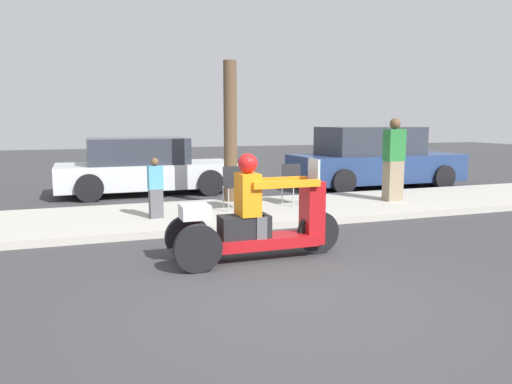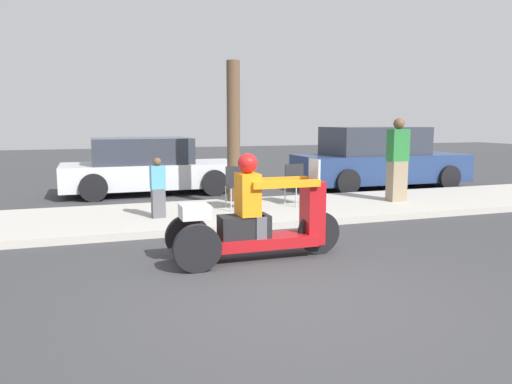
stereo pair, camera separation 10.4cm
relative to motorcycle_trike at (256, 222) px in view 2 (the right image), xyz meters
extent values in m
plane|color=#38383A|center=(-0.09, -1.57, -0.51)|extent=(60.00, 60.00, 0.00)
cube|color=#B2ADA3|center=(-0.09, 3.03, -0.45)|extent=(28.00, 2.80, 0.12)
cylinder|color=black|center=(0.91, 0.00, -0.21)|extent=(0.59, 0.10, 0.59)
cylinder|color=black|center=(-0.85, -0.31, -0.21)|extent=(0.59, 0.10, 0.59)
cylinder|color=black|center=(-0.85, 0.31, -0.21)|extent=(0.59, 0.10, 0.59)
cube|color=#AD1419|center=(0.00, 0.00, -0.27)|extent=(1.64, 0.44, 0.15)
cube|color=black|center=(-0.16, 0.00, -0.05)|extent=(0.66, 0.34, 0.29)
cube|color=#AD1419|center=(0.81, 0.00, 0.09)|extent=(0.24, 0.34, 0.86)
cube|color=silver|center=(0.83, 0.00, 0.66)|extent=(0.03, 0.31, 0.30)
cube|color=silver|center=(-0.82, 0.00, 0.19)|extent=(0.36, 0.34, 0.18)
cube|color=orange|center=(-0.11, 0.00, 0.38)|extent=(0.26, 0.38, 0.55)
sphere|color=red|center=(-0.11, 0.00, 0.78)|extent=(0.26, 0.26, 0.26)
cube|color=#515156|center=(0.02, -0.12, -0.05)|extent=(0.14, 0.14, 0.29)
cube|color=#515156|center=(0.02, 0.12, -0.05)|extent=(0.14, 0.14, 0.29)
cube|color=orange|center=(0.35, -0.20, 0.51)|extent=(0.93, 0.09, 0.09)
cube|color=orange|center=(0.35, 0.20, 0.51)|extent=(0.93, 0.09, 0.09)
cube|color=#515156|center=(-0.91, 2.71, -0.13)|extent=(0.24, 0.17, 0.52)
cube|color=#4C99B7|center=(-0.91, 2.71, 0.34)|extent=(0.27, 0.18, 0.41)
sphere|color=brown|center=(-0.91, 2.71, 0.61)|extent=(0.14, 0.14, 0.14)
cube|color=gray|center=(4.19, 2.97, 0.04)|extent=(0.40, 0.28, 0.86)
cube|color=#267233|center=(4.19, 2.97, 0.81)|extent=(0.44, 0.28, 0.68)
sphere|color=brown|center=(4.19, 2.97, 1.26)|extent=(0.23, 0.23, 0.23)
cylinder|color=#A5A8AD|center=(1.84, 2.94, -0.17)|extent=(0.02, 0.02, 0.44)
cylinder|color=#A5A8AD|center=(2.28, 3.01, -0.17)|extent=(0.02, 0.02, 0.44)
cylinder|color=#A5A8AD|center=(1.78, 3.38, -0.17)|extent=(0.02, 0.02, 0.44)
cylinder|color=#A5A8AD|center=(2.21, 3.44, -0.17)|extent=(0.02, 0.02, 0.44)
cube|color=#232326|center=(2.03, 3.19, 0.06)|extent=(0.50, 0.50, 0.02)
cube|color=#232326|center=(2.00, 3.41, 0.24)|extent=(0.44, 0.09, 0.38)
cylinder|color=#A5A8AD|center=(0.47, 2.86, -0.17)|extent=(0.02, 0.02, 0.44)
cylinder|color=#A5A8AD|center=(0.91, 2.85, -0.17)|extent=(0.02, 0.02, 0.44)
cylinder|color=#A5A8AD|center=(0.49, 3.30, -0.17)|extent=(0.02, 0.02, 0.44)
cylinder|color=#A5A8AD|center=(0.93, 3.29, -0.17)|extent=(0.02, 0.02, 0.44)
cube|color=#232326|center=(0.70, 3.08, 0.06)|extent=(0.46, 0.46, 0.02)
cube|color=#232326|center=(0.71, 3.30, 0.24)|extent=(0.44, 0.04, 0.38)
cube|color=silver|center=(-0.56, 6.62, -0.03)|extent=(4.35, 1.76, 0.60)
cube|color=#2D333D|center=(-0.77, 6.62, 0.58)|extent=(2.39, 1.58, 0.63)
cylinder|color=black|center=(0.86, 5.74, -0.19)|extent=(0.64, 0.22, 0.64)
cylinder|color=black|center=(0.86, 7.50, -0.19)|extent=(0.64, 0.22, 0.64)
cylinder|color=black|center=(-1.97, 5.74, -0.19)|extent=(0.64, 0.22, 0.64)
cylinder|color=black|center=(-1.97, 7.50, -0.19)|extent=(0.64, 0.22, 0.64)
cube|color=navy|center=(5.58, 5.76, 0.04)|extent=(4.72, 1.80, 0.74)
cube|color=#2D333D|center=(5.35, 5.76, 0.78)|extent=(2.59, 1.62, 0.75)
cylinder|color=black|center=(7.12, 4.85, -0.19)|extent=(0.64, 0.22, 0.64)
cylinder|color=black|center=(7.12, 6.66, -0.19)|extent=(0.64, 0.22, 0.64)
cylinder|color=black|center=(4.05, 4.85, -0.19)|extent=(0.64, 0.22, 0.64)
cylinder|color=black|center=(4.05, 6.66, -0.19)|extent=(0.64, 0.22, 0.64)
cylinder|color=brown|center=(0.89, 4.10, 1.09)|extent=(0.28, 0.28, 2.95)
camera|label=1|loc=(-2.16, -6.07, 1.32)|focal=35.00mm
camera|label=2|loc=(-2.07, -6.10, 1.32)|focal=35.00mm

